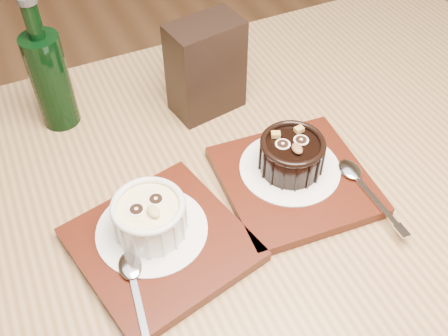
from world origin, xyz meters
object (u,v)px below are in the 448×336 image
at_px(tray_left, 161,244).
at_px(ramekin_dark, 292,154).
at_px(condiment_stand, 206,68).
at_px(green_bottle, 50,78).
at_px(table, 230,269).
at_px(ramekin_white, 150,216).
at_px(tray_right, 294,181).

distance_m(tray_left, ramekin_dark, 0.20).
relative_size(condiment_stand, green_bottle, 0.71).
xyz_separation_m(table, green_bottle, (-0.13, 0.28, 0.17)).
xyz_separation_m(ramekin_white, condiment_stand, (0.16, 0.19, 0.03)).
bearing_deg(tray_right, condiment_stand, 100.41).
distance_m(table, ramekin_dark, 0.18).
xyz_separation_m(tray_left, ramekin_dark, (0.19, 0.03, 0.03)).
xyz_separation_m(tray_right, green_bottle, (-0.24, 0.26, 0.07)).
bearing_deg(condiment_stand, table, -107.68).
xyz_separation_m(ramekin_white, tray_right, (0.19, -0.00, -0.04)).
distance_m(ramekin_dark, condiment_stand, 0.18).
bearing_deg(green_bottle, tray_left, -80.23).
height_order(ramekin_white, ramekin_dark, same).
distance_m(tray_left, condiment_stand, 0.27).
bearing_deg(table, green_bottle, 115.00).
bearing_deg(ramekin_dark, condiment_stand, 110.79).
xyz_separation_m(table, condiment_stand, (0.07, 0.22, 0.16)).
bearing_deg(condiment_stand, green_bottle, 162.07).
distance_m(table, tray_left, 0.13).
bearing_deg(ramekin_white, tray_left, -88.41).
relative_size(ramekin_white, condiment_stand, 0.60).
height_order(tray_left, condiment_stand, condiment_stand).
bearing_deg(ramekin_white, tray_right, -10.38).
height_order(table, tray_left, tray_left).
distance_m(table, condiment_stand, 0.28).
height_order(ramekin_white, green_bottle, green_bottle).
distance_m(ramekin_dark, green_bottle, 0.34).
xyz_separation_m(tray_left, ramekin_white, (-0.00, 0.02, 0.04)).
relative_size(ramekin_white, ramekin_dark, 1.02).
bearing_deg(ramekin_white, condiment_stand, 40.13).
bearing_deg(ramekin_dark, green_bottle, 143.71).
xyz_separation_m(ramekin_dark, green_bottle, (-0.24, 0.24, 0.03)).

